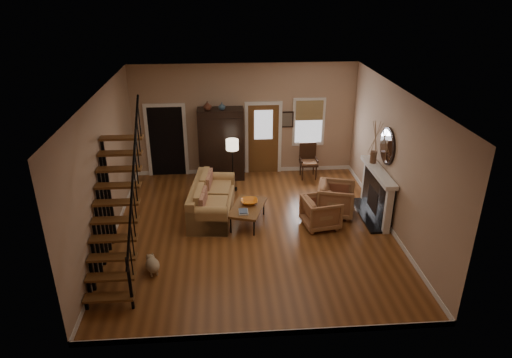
{
  "coord_description": "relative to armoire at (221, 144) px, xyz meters",
  "views": [
    {
      "loc": [
        -0.64,
        -9.35,
        5.56
      ],
      "look_at": [
        0.1,
        0.4,
        1.15
      ],
      "focal_mm": 32.0,
      "sensor_mm": 36.0,
      "label": 1
    }
  ],
  "objects": [
    {
      "name": "sofa",
      "position": [
        -0.26,
        -2.29,
        -0.64
      ],
      "size": [
        1.2,
        2.31,
        0.83
      ],
      "primitive_type": null,
      "rotation": [
        0.0,
        0.0,
        -0.11
      ],
      "color": "#AD854E",
      "rests_on": "ground"
    },
    {
      "name": "bowl",
      "position": [
        0.65,
        -2.66,
        -0.54
      ],
      "size": [
        0.41,
        0.41,
        0.1
      ],
      "primitive_type": "imported",
      "color": "orange",
      "rests_on": "coffee_table"
    },
    {
      "name": "coffee_table",
      "position": [
        0.6,
        -2.81,
        -0.82
      ],
      "size": [
        1.03,
        1.36,
        0.46
      ],
      "primitive_type": null,
      "rotation": [
        0.0,
        0.0,
        -0.31
      ],
      "color": "brown",
      "rests_on": "ground"
    },
    {
      "name": "books",
      "position": [
        0.48,
        -3.11,
        -0.56
      ],
      "size": [
        0.22,
        0.3,
        0.06
      ],
      "primitive_type": null,
      "color": "beige",
      "rests_on": "coffee_table"
    },
    {
      "name": "dog",
      "position": [
        -1.44,
        -4.69,
        -0.88
      ],
      "size": [
        0.41,
        0.53,
        0.34
      ],
      "primitive_type": null,
      "rotation": [
        0.0,
        0.0,
        0.33
      ],
      "color": "tan",
      "rests_on": "ground"
    },
    {
      "name": "vase_b",
      "position": [
        0.05,
        -0.1,
        1.16
      ],
      "size": [
        0.2,
        0.2,
        0.21
      ],
      "primitive_type": "imported",
      "color": "#334C60",
      "rests_on": "armoire"
    },
    {
      "name": "fireplace",
      "position": [
        3.83,
        -2.65,
        -0.31
      ],
      "size": [
        0.33,
        1.95,
        2.3
      ],
      "color": "black",
      "rests_on": "ground"
    },
    {
      "name": "armchair_right",
      "position": [
        2.83,
        -2.5,
        -0.64
      ],
      "size": [
        1.12,
        1.1,
        0.83
      ],
      "primitive_type": "imported",
      "rotation": [
        0.0,
        0.0,
        1.29
      ],
      "color": "brown",
      "rests_on": "ground"
    },
    {
      "name": "room",
      "position": [
        0.29,
        -1.39,
        0.46
      ],
      "size": [
        7.0,
        7.33,
        3.3
      ],
      "color": "brown",
      "rests_on": "ground"
    },
    {
      "name": "staircase",
      "position": [
        -2.08,
        -4.45,
        0.55
      ],
      "size": [
        0.94,
        2.8,
        3.2
      ],
      "primitive_type": null,
      "color": "brown",
      "rests_on": "ground"
    },
    {
      "name": "side_chair",
      "position": [
        2.55,
        -0.2,
        -0.54
      ],
      "size": [
        0.54,
        0.54,
        1.02
      ],
      "primitive_type": null,
      "color": "#321C10",
      "rests_on": "ground"
    },
    {
      "name": "vase_a",
      "position": [
        -0.35,
        -0.1,
        1.17
      ],
      "size": [
        0.24,
        0.24,
        0.25
      ],
      "primitive_type": "imported",
      "color": "#4C2619",
      "rests_on": "armoire"
    },
    {
      "name": "armoire",
      "position": [
        0.0,
        0.0,
        0.0
      ],
      "size": [
        1.3,
        0.6,
        2.1
      ],
      "primitive_type": null,
      "color": "black",
      "rests_on": "ground"
    },
    {
      "name": "armchair_left",
      "position": [
        2.33,
        -3.08,
        -0.67
      ],
      "size": [
        0.95,
        0.93,
        0.75
      ],
      "primitive_type": "imported",
      "rotation": [
        0.0,
        0.0,
        1.74
      ],
      "color": "brown",
      "rests_on": "ground"
    },
    {
      "name": "floor_lamp",
      "position": [
        0.3,
        -0.88,
        -0.31
      ],
      "size": [
        0.37,
        0.37,
        1.49
      ],
      "primitive_type": null,
      "rotation": [
        0.0,
        0.0,
        -0.1
      ],
      "color": "black",
      "rests_on": "ground"
    }
  ]
}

